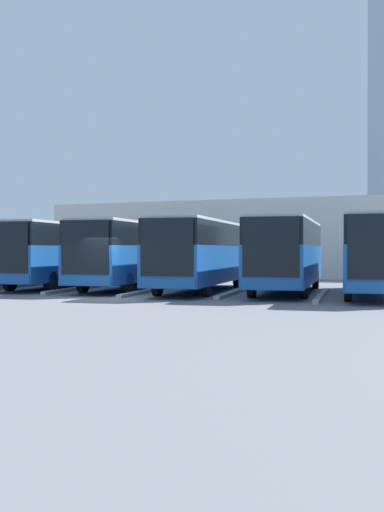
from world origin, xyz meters
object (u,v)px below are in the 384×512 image
object	(u,v)px
bus_2	(201,252)
bus_4	(63,252)
bus_1	(287,252)
bus_5	(6,252)
bus_3	(131,252)
bus_0	(375,252)

from	to	relation	value
bus_2	bus_4	distance (m)	8.04
bus_2	bus_4	xyz separation A→B (m)	(8.03, -0.39, 0.00)
bus_1	bus_2	bearing A→B (deg)	1.78
bus_4	bus_5	bearing A→B (deg)	-13.02
bus_1	bus_3	distance (m)	8.03
bus_2	bus_5	bearing A→B (deg)	-11.14
bus_1	bus_3	size ratio (longest dim) A/B	1.00
bus_3	bus_5	world-z (taller)	same
bus_5	bus_2	bearing A→B (deg)	168.86
bus_3	bus_4	distance (m)	4.01
bus_5	bus_3	bearing A→B (deg)	170.45
bus_0	bus_1	xyz separation A→B (m)	(4.01, -0.52, 0.00)
bus_2	bus_0	bearing A→B (deg)	173.50
bus_5	bus_4	bearing A→B (deg)	166.98
bus_2	bus_3	distance (m)	4.04
bus_4	bus_5	world-z (taller)	same
bus_0	bus_3	bearing A→B (deg)	-9.11
bus_0	bus_4	size ratio (longest dim) A/B	1.00
bus_0	bus_2	world-z (taller)	same
bus_4	bus_1	bearing A→B (deg)	173.82
bus_0	bus_3	distance (m)	12.04
bus_0	bus_3	world-z (taller)	same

